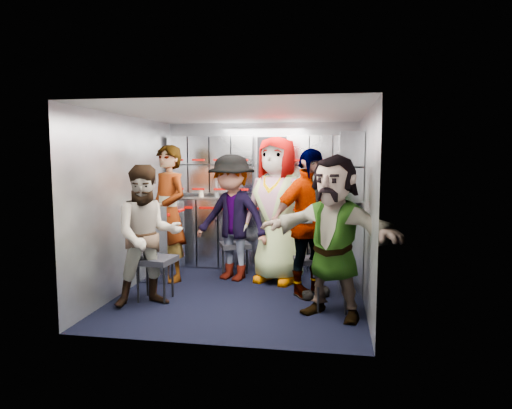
% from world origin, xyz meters
% --- Properties ---
extents(floor, '(3.00, 3.00, 0.00)m').
position_xyz_m(floor, '(0.00, 0.00, 0.00)').
color(floor, black).
rests_on(floor, ground).
extents(wall_back, '(2.80, 0.04, 2.10)m').
position_xyz_m(wall_back, '(0.00, 1.50, 1.05)').
color(wall_back, gray).
rests_on(wall_back, ground).
extents(wall_left, '(0.04, 3.00, 2.10)m').
position_xyz_m(wall_left, '(-1.40, 0.00, 1.05)').
color(wall_left, gray).
rests_on(wall_left, ground).
extents(wall_right, '(0.04, 3.00, 2.10)m').
position_xyz_m(wall_right, '(1.40, 0.00, 1.05)').
color(wall_right, gray).
rests_on(wall_right, ground).
extents(ceiling, '(2.80, 3.00, 0.02)m').
position_xyz_m(ceiling, '(0.00, 0.00, 2.10)').
color(ceiling, silver).
rests_on(ceiling, wall_back).
extents(cart_bank_back, '(2.68, 0.38, 0.99)m').
position_xyz_m(cart_bank_back, '(0.00, 1.29, 0.49)').
color(cart_bank_back, '#A7ACB8').
rests_on(cart_bank_back, ground).
extents(cart_bank_left, '(0.38, 0.76, 0.99)m').
position_xyz_m(cart_bank_left, '(-1.19, 0.56, 0.49)').
color(cart_bank_left, '#A7ACB8').
rests_on(cart_bank_left, ground).
extents(counter, '(2.68, 0.42, 0.03)m').
position_xyz_m(counter, '(0.00, 1.29, 1.01)').
color(counter, silver).
rests_on(counter, cart_bank_back).
extents(locker_bank_back, '(2.68, 0.28, 0.82)m').
position_xyz_m(locker_bank_back, '(0.00, 1.35, 1.49)').
color(locker_bank_back, '#A7ACB8').
rests_on(locker_bank_back, wall_back).
extents(locker_bank_right, '(0.28, 1.00, 0.82)m').
position_xyz_m(locker_bank_right, '(1.25, 0.70, 1.49)').
color(locker_bank_right, '#A7ACB8').
rests_on(locker_bank_right, wall_right).
extents(right_cabinet, '(0.28, 1.20, 1.00)m').
position_xyz_m(right_cabinet, '(1.25, 0.60, 0.50)').
color(right_cabinet, '#A7ACB8').
rests_on(right_cabinet, ground).
extents(coffee_niche, '(0.46, 0.16, 0.84)m').
position_xyz_m(coffee_niche, '(0.18, 1.41, 1.47)').
color(coffee_niche, black).
rests_on(coffee_niche, wall_back).
extents(red_latch_strip, '(2.60, 0.02, 0.03)m').
position_xyz_m(red_latch_strip, '(0.00, 1.09, 0.88)').
color(red_latch_strip, '#A40601').
rests_on(red_latch_strip, cart_bank_back).
extents(jump_seat_near_left, '(0.46, 0.44, 0.49)m').
position_xyz_m(jump_seat_near_left, '(-0.91, -0.40, 0.43)').
color(jump_seat_near_left, black).
rests_on(jump_seat_near_left, ground).
extents(jump_seat_mid_left, '(0.49, 0.48, 0.45)m').
position_xyz_m(jump_seat_mid_left, '(-0.25, 0.77, 0.40)').
color(jump_seat_mid_left, black).
rests_on(jump_seat_mid_left, ground).
extents(jump_seat_center, '(0.51, 0.50, 0.46)m').
position_xyz_m(jump_seat_center, '(0.34, 0.77, 0.41)').
color(jump_seat_center, black).
rests_on(jump_seat_center, ground).
extents(jump_seat_mid_right, '(0.40, 0.38, 0.40)m').
position_xyz_m(jump_seat_mid_right, '(0.77, 0.24, 0.35)').
color(jump_seat_mid_right, black).
rests_on(jump_seat_mid_right, ground).
extents(jump_seat_near_right, '(0.39, 0.37, 0.45)m').
position_xyz_m(jump_seat_near_right, '(1.05, -0.42, 0.40)').
color(jump_seat_near_right, black).
rests_on(jump_seat_near_right, ground).
extents(attendant_standing, '(0.77, 0.72, 1.76)m').
position_xyz_m(attendant_standing, '(-1.05, 0.42, 0.88)').
color(attendant_standing, black).
rests_on(attendant_standing, ground).
extents(attendant_arc_a, '(0.93, 0.87, 1.53)m').
position_xyz_m(attendant_arc_a, '(-0.91, -0.58, 0.76)').
color(attendant_arc_a, black).
rests_on(attendant_arc_a, ground).
extents(attendant_arc_b, '(1.20, 0.94, 1.64)m').
position_xyz_m(attendant_arc_b, '(-0.25, 0.59, 0.82)').
color(attendant_arc_b, black).
rests_on(attendant_arc_b, ground).
extents(attendant_arc_c, '(1.05, 0.85, 1.86)m').
position_xyz_m(attendant_arc_c, '(0.34, 0.59, 0.93)').
color(attendant_arc_c, black).
rests_on(attendant_arc_c, ground).
extents(attendant_arc_d, '(1.03, 0.96, 1.71)m').
position_xyz_m(attendant_arc_d, '(0.77, 0.06, 0.85)').
color(attendant_arc_d, black).
rests_on(attendant_arc_d, ground).
extents(attendant_arc_e, '(1.58, 1.09, 1.64)m').
position_xyz_m(attendant_arc_e, '(1.05, -0.60, 0.82)').
color(attendant_arc_e, black).
rests_on(attendant_arc_e, ground).
extents(bottle_left, '(0.07, 0.07, 0.23)m').
position_xyz_m(bottle_left, '(-0.61, 1.24, 1.15)').
color(bottle_left, white).
rests_on(bottle_left, counter).
extents(bottle_mid, '(0.07, 0.07, 0.24)m').
position_xyz_m(bottle_mid, '(-0.44, 1.24, 1.15)').
color(bottle_mid, white).
rests_on(bottle_mid, counter).
extents(bottle_right, '(0.07, 0.07, 0.23)m').
position_xyz_m(bottle_right, '(0.20, 1.24, 1.14)').
color(bottle_right, white).
rests_on(bottle_right, counter).
extents(cup_left, '(0.07, 0.07, 0.09)m').
position_xyz_m(cup_left, '(-0.84, 1.23, 1.07)').
color(cup_left, tan).
rests_on(cup_left, counter).
extents(cup_right, '(0.07, 0.07, 0.09)m').
position_xyz_m(cup_right, '(0.78, 1.23, 1.07)').
color(cup_right, tan).
rests_on(cup_right, counter).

